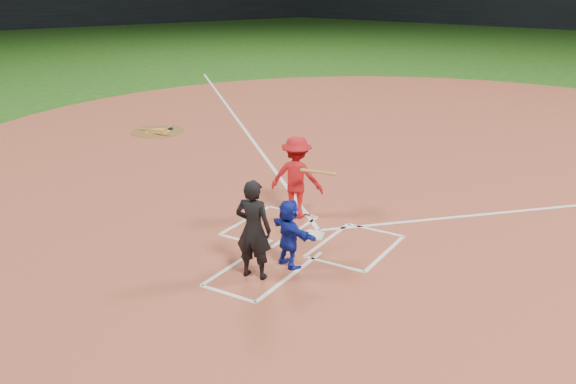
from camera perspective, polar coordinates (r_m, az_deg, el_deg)
The scene contains 14 objects.
ground at distance 12.81m, azimuth 2.08°, elevation -3.94°, with size 120.00×120.00×0.00m, color #1E4F13.
home_plate_dirt at distance 17.97m, azimuth 11.52°, elevation 2.72°, with size 28.00×28.00×0.01m, color brown.
stadium_wall_left at distance 58.83m, azimuth -23.75°, elevation 14.65°, with size 1.20×60.00×3.20m, color black.
home_plate at distance 12.80m, azimuth 2.08°, elevation -3.85°, with size 0.60×0.60×0.02m, color silver.
on_deck_circle at distance 21.17m, azimuth -11.54°, elevation 5.30°, with size 1.70×1.70×0.01m, color brown.
on_deck_logo at distance 21.16m, azimuth -11.54°, elevation 5.32°, with size 0.80×0.80×0.00m, color gold.
on_deck_bat_a at distance 21.24m, azimuth -10.79°, elevation 5.50°, with size 0.06×0.06×0.84m, color #A3673C.
on_deck_bat_b at distance 21.22m, azimuth -12.13°, elevation 5.40°, with size 0.06×0.06×0.84m, color #925F35.
on_deck_bat_c at distance 20.75m, azimuth -11.49°, elevation 5.12°, with size 0.06×0.06×0.84m, color olive.
bat_weight_donut at distance 21.31m, azimuth -10.42°, elevation 5.56°, with size 0.19×0.19×0.05m, color black.
catcher at distance 11.31m, azimuth 0.10°, elevation -3.70°, with size 1.17×0.37×1.26m, color #13229E.
umpire at distance 10.84m, azimuth -3.10°, elevation -3.34°, with size 0.64×0.42×1.76m, color black.
chalk_markings at distance 17.33m, azimuth 10.70°, elevation 2.17°, with size 28.35×17.32×0.01m.
batter_at_plate at distance 13.45m, azimuth 0.77°, elevation 1.32°, with size 1.47×0.98×1.76m.
Camera 1 is at (5.70, -10.26, 5.13)m, focal length 40.00 mm.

